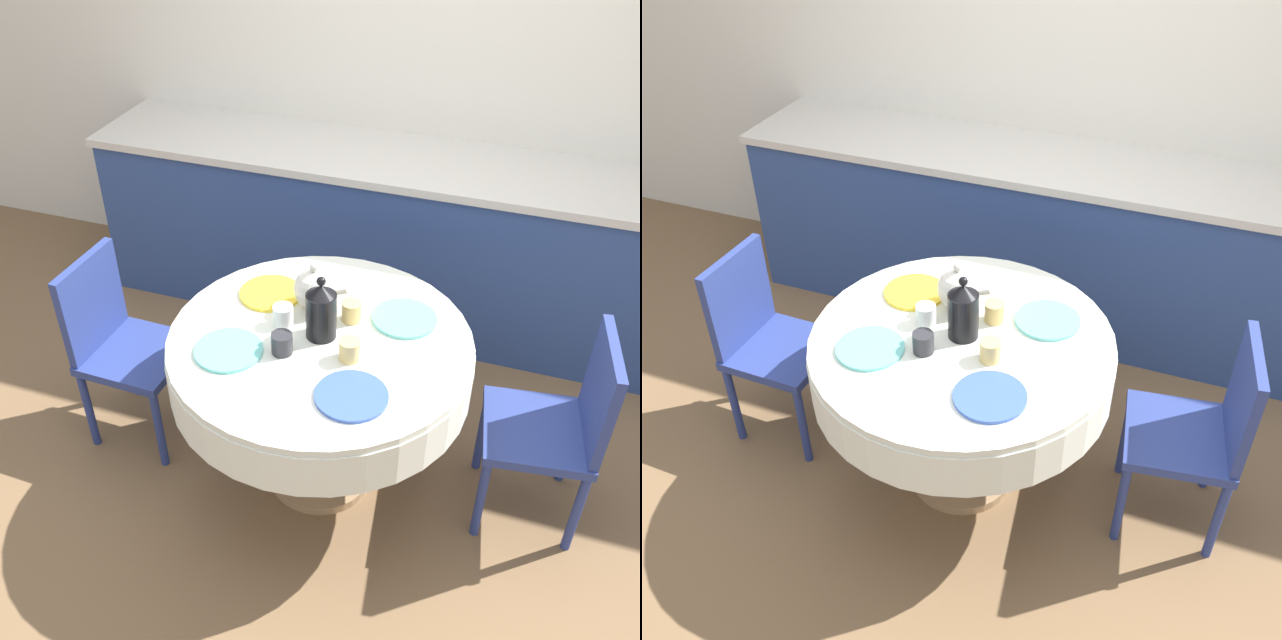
% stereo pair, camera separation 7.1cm
% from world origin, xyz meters
% --- Properties ---
extents(ground_plane, '(12.00, 12.00, 0.00)m').
position_xyz_m(ground_plane, '(0.00, 0.00, 0.00)').
color(ground_plane, brown).
extents(wall_back, '(7.00, 0.05, 2.60)m').
position_xyz_m(wall_back, '(0.00, 1.62, 1.30)').
color(wall_back, silver).
rests_on(wall_back, ground_plane).
extents(kitchen_counter, '(3.24, 0.64, 0.93)m').
position_xyz_m(kitchen_counter, '(0.00, 1.28, 0.46)').
color(kitchen_counter, '#2D4784').
rests_on(kitchen_counter, ground_plane).
extents(dining_table, '(1.15, 1.15, 0.76)m').
position_xyz_m(dining_table, '(0.00, 0.00, 0.63)').
color(dining_table, tan).
rests_on(dining_table, ground_plane).
extents(chair_left, '(0.45, 0.45, 0.87)m').
position_xyz_m(chair_left, '(0.90, 0.12, 0.49)').
color(chair_left, navy).
rests_on(chair_left, ground_plane).
extents(chair_right, '(0.41, 0.41, 0.87)m').
position_xyz_m(chair_right, '(-0.91, 0.02, 0.49)').
color(chair_right, navy).
rests_on(chair_right, ground_plane).
extents(plate_near_left, '(0.25, 0.25, 0.01)m').
position_xyz_m(plate_near_left, '(-0.28, -0.19, 0.77)').
color(plate_near_left, '#60BCB7').
rests_on(plate_near_left, dining_table).
extents(cup_near_left, '(0.08, 0.08, 0.08)m').
position_xyz_m(cup_near_left, '(-0.10, -0.13, 0.80)').
color(cup_near_left, '#28282D').
rests_on(cup_near_left, dining_table).
extents(plate_near_right, '(0.25, 0.25, 0.01)m').
position_xyz_m(plate_near_right, '(0.20, -0.27, 0.77)').
color(plate_near_right, '#3856AD').
rests_on(plate_near_right, dining_table).
extents(cup_near_right, '(0.08, 0.08, 0.08)m').
position_xyz_m(cup_near_right, '(0.14, -0.08, 0.80)').
color(cup_near_right, '#DBB766').
rests_on(cup_near_right, dining_table).
extents(plate_far_left, '(0.25, 0.25, 0.01)m').
position_xyz_m(plate_far_left, '(-0.28, 0.20, 0.77)').
color(plate_far_left, yellow).
rests_on(plate_far_left, dining_table).
extents(cup_far_left, '(0.08, 0.08, 0.08)m').
position_xyz_m(cup_far_left, '(-0.16, 0.03, 0.80)').
color(cup_far_left, white).
rests_on(cup_far_left, dining_table).
extents(plate_far_right, '(0.25, 0.25, 0.01)m').
position_xyz_m(plate_far_right, '(0.27, 0.21, 0.77)').
color(plate_far_right, '#60BCB7').
rests_on(plate_far_right, dining_table).
extents(cup_far_right, '(0.08, 0.08, 0.08)m').
position_xyz_m(cup_far_right, '(0.08, 0.14, 0.80)').
color(cup_far_right, '#DBB766').
rests_on(cup_far_right, dining_table).
extents(coffee_carafe, '(0.11, 0.11, 0.26)m').
position_xyz_m(coffee_carafe, '(0.00, 0.01, 0.87)').
color(coffee_carafe, black).
rests_on(coffee_carafe, dining_table).
extents(teapot, '(0.22, 0.16, 0.21)m').
position_xyz_m(teapot, '(-0.08, 0.17, 0.85)').
color(teapot, silver).
rests_on(teapot, dining_table).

